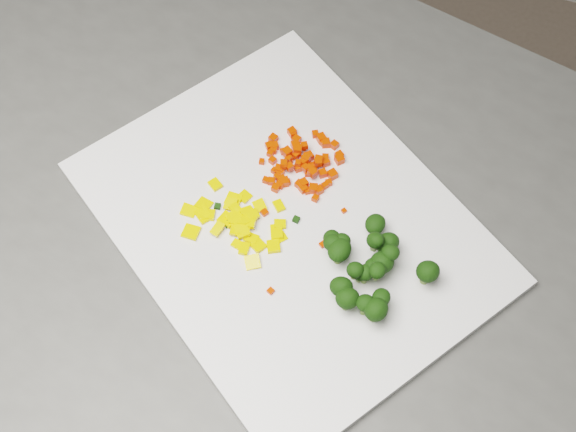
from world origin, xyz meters
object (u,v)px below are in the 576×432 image
(carrot_pile, at_px, (300,160))
(broccoli_pile, at_px, (372,260))
(cutting_board, at_px, (288,223))
(pepper_pile, at_px, (234,218))
(counter_block, at_px, (274,344))

(carrot_pile, bearing_deg, broccoli_pile, -42.38)
(cutting_board, relative_size, broccoli_pile, 3.75)
(carrot_pile, distance_m, broccoli_pile, 0.16)
(carrot_pile, bearing_deg, pepper_pile, -116.90)
(counter_block, height_order, broccoli_pile, broccoli_pile)
(broccoli_pile, bearing_deg, counter_block, 163.82)
(counter_block, distance_m, pepper_pile, 0.47)
(cutting_board, xyz_separation_m, pepper_pile, (-0.06, -0.02, 0.01))
(broccoli_pile, bearing_deg, cutting_board, 163.41)
(carrot_pile, bearing_deg, cutting_board, -82.76)
(pepper_pile, height_order, broccoli_pile, broccoli_pile)
(pepper_pile, relative_size, broccoli_pile, 0.97)
(counter_block, distance_m, carrot_pile, 0.48)
(cutting_board, height_order, broccoli_pile, broccoli_pile)
(cutting_board, height_order, pepper_pile, pepper_pile)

